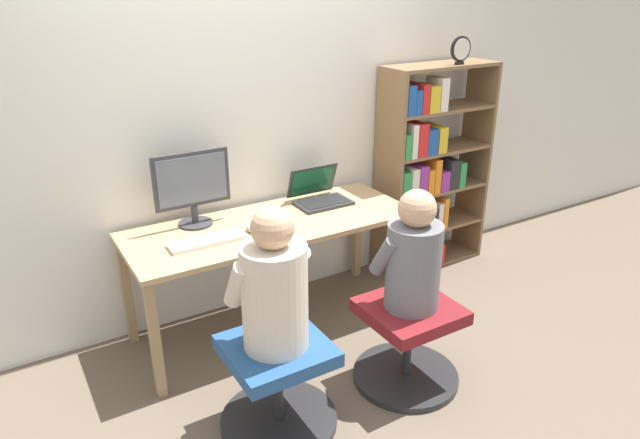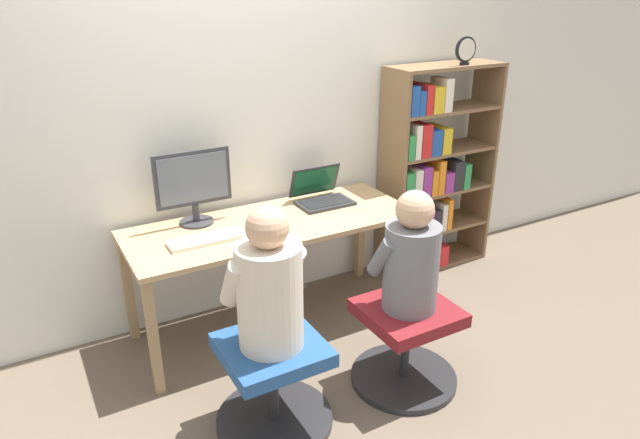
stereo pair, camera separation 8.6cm
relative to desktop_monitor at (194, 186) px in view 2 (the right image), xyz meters
name	(u,v)px [view 2 (the right image)]	position (x,y,z in m)	size (l,w,h in m)	color
ground_plane	(300,350)	(0.40, -0.53, -0.94)	(14.00, 14.00, 0.00)	brown
wall_back	(242,110)	(0.40, 0.19, 0.36)	(10.00, 0.05, 2.60)	silver
desk	(273,233)	(0.40, -0.20, -0.30)	(1.72, 0.66, 0.71)	tan
desktop_monitor	(194,186)	(0.00, 0.00, 0.00)	(0.45, 0.20, 0.44)	#333338
laptop	(322,195)	(0.81, -0.07, -0.18)	(0.34, 0.29, 0.22)	#2D2D30
keyboard	(207,239)	(-0.03, -0.28, -0.22)	(0.42, 0.14, 0.03)	silver
computer_mouse_by_keyboard	(253,228)	(0.24, -0.27, -0.21)	(0.07, 0.10, 0.04)	#99999E
office_chair_left	(273,382)	(0.01, -1.00, -0.69)	(0.58, 0.58, 0.47)	#262628
office_chair_right	(406,342)	(0.77, -1.05, -0.69)	(0.58, 0.58, 0.47)	#262628
person_at_monitor	(269,287)	(0.01, -0.99, -0.17)	(0.37, 0.33, 0.68)	beige
person_at_laptop	(411,258)	(0.77, -1.05, -0.19)	(0.34, 0.30, 0.64)	slate
bookshelf	(429,180)	(1.71, -0.03, -0.24)	(0.86, 0.31, 1.50)	brown
desk_clock	(466,50)	(1.89, -0.10, 0.66)	(0.16, 0.03, 0.18)	black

